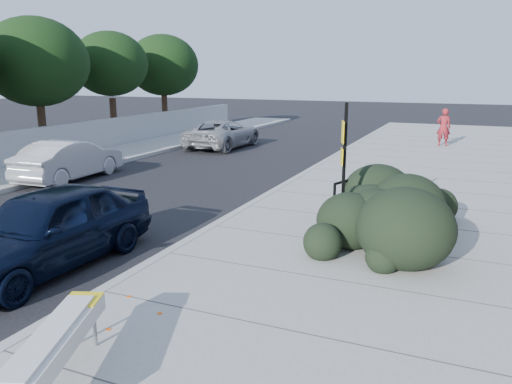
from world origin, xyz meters
TOP-DOWN VIEW (x-y plane):
  - ground at (0.00, 0.00)m, footprint 120.00×120.00m
  - sidewalk_near at (5.60, 5.00)m, footprint 11.20×50.00m
  - sidewalk_far at (-9.50, 5.00)m, footprint 3.00×50.00m
  - curb_near at (0.00, 5.00)m, footprint 0.22×50.00m
  - curb_far at (-8.00, 5.00)m, footprint 0.22×50.00m
  - tree_far_d at (-12.50, 9.00)m, footprint 4.60×4.60m
  - tree_far_e at (-12.50, 14.00)m, footprint 4.00×4.00m
  - tree_far_f at (-12.50, 19.00)m, footprint 4.40×4.40m
  - bench at (1.30, -4.23)m, footprint 1.21×2.22m
  - bike_rack at (2.76, 3.50)m, footprint 0.27×0.69m
  - sign_post at (3.01, 2.46)m, footprint 0.16×0.33m
  - hedge at (4.00, 2.89)m, footprint 3.68×4.93m
  - sedan_navy at (-1.86, -1.25)m, footprint 1.97×4.71m
  - wagon_silver at (-7.50, 5.34)m, footprint 1.76×4.43m
  - suv_silver at (-6.10, 14.56)m, footprint 2.35×5.09m
  - pedestrian at (4.22, 18.58)m, footprint 0.75×0.55m

SIDE VIEW (x-z plane):
  - ground at x=0.00m, z-range 0.00..0.00m
  - sidewalk_near at x=5.60m, z-range 0.00..0.15m
  - sidewalk_far at x=-9.50m, z-range 0.00..0.15m
  - curb_near at x=0.00m, z-range 0.00..0.17m
  - curb_far at x=-8.00m, z-range 0.00..0.17m
  - bench at x=1.30m, z-range 0.34..1.00m
  - suv_silver at x=-6.10m, z-range 0.00..1.41m
  - wagon_silver at x=-7.50m, z-range 0.00..1.43m
  - bike_rack at x=2.76m, z-range 0.26..1.30m
  - sedan_navy at x=-1.86m, z-range 0.00..1.59m
  - hedge at x=4.00m, z-range 0.15..1.81m
  - pedestrian at x=4.22m, z-range 0.15..2.02m
  - sign_post at x=3.01m, z-range 0.33..3.29m
  - tree_far_e at x=-12.50m, z-range 1.23..7.13m
  - tree_far_f at x=-12.50m, z-range 1.15..7.22m
  - tree_far_d at x=-12.50m, z-range 1.11..7.27m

